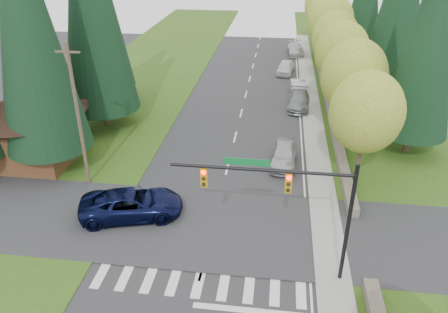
% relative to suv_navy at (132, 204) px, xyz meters
% --- Properties ---
extents(grass_east, '(14.00, 110.00, 0.06)m').
position_rel_suv_navy_xyz_m(grass_east, '(18.17, 11.44, -0.85)').
color(grass_east, '#2C4B14').
rests_on(grass_east, ground).
extents(grass_west, '(14.00, 110.00, 0.06)m').
position_rel_suv_navy_xyz_m(grass_west, '(-7.83, 11.44, -0.85)').
color(grass_west, '#2C4B14').
rests_on(grass_west, ground).
extents(cross_street, '(120.00, 8.00, 0.10)m').
position_rel_suv_navy_xyz_m(cross_street, '(5.17, -0.56, -0.88)').
color(cross_street, '#28282B').
rests_on(cross_street, ground).
extents(sidewalk_east, '(1.80, 80.00, 0.13)m').
position_rel_suv_navy_xyz_m(sidewalk_east, '(12.07, 13.44, -0.81)').
color(sidewalk_east, gray).
rests_on(sidewalk_east, ground).
extents(curb_east, '(0.20, 80.00, 0.13)m').
position_rel_suv_navy_xyz_m(curb_east, '(11.22, 13.44, -0.81)').
color(curb_east, gray).
rests_on(curb_east, ground).
extents(stone_wall_north, '(0.70, 40.00, 0.70)m').
position_rel_suv_navy_xyz_m(stone_wall_north, '(13.77, 21.44, -0.53)').
color(stone_wall_north, '#4C4438').
rests_on(stone_wall_north, ground).
extents(traffic_signal, '(8.70, 0.37, 6.80)m').
position_rel_suv_navy_xyz_m(traffic_signal, '(9.54, -4.06, 4.11)').
color(traffic_signal, black).
rests_on(traffic_signal, ground).
extents(brown_building, '(8.40, 8.40, 5.40)m').
position_rel_suv_navy_xyz_m(brown_building, '(-9.83, 6.44, 2.26)').
color(brown_building, '#4C2D19').
rests_on(brown_building, ground).
extents(utility_pole, '(1.60, 0.24, 10.00)m').
position_rel_suv_navy_xyz_m(utility_pole, '(-4.33, 3.44, 4.26)').
color(utility_pole, '#473828').
rests_on(utility_pole, ground).
extents(decid_tree_0, '(4.80, 4.80, 8.37)m').
position_rel_suv_navy_xyz_m(decid_tree_0, '(14.37, 5.44, 4.72)').
color(decid_tree_0, '#38281C').
rests_on(decid_tree_0, ground).
extents(decid_tree_1, '(5.20, 5.20, 8.80)m').
position_rel_suv_navy_xyz_m(decid_tree_1, '(14.47, 12.44, 4.92)').
color(decid_tree_1, '#38281C').
rests_on(decid_tree_1, ground).
extents(decid_tree_2, '(5.00, 5.00, 8.82)m').
position_rel_suv_navy_xyz_m(decid_tree_2, '(14.27, 19.44, 5.05)').
color(decid_tree_2, '#38281C').
rests_on(decid_tree_2, ground).
extents(decid_tree_3, '(5.00, 5.00, 8.55)m').
position_rel_suv_navy_xyz_m(decid_tree_3, '(14.37, 26.44, 4.79)').
color(decid_tree_3, '#38281C').
rests_on(decid_tree_3, ground).
extents(decid_tree_4, '(5.40, 5.40, 9.18)m').
position_rel_suv_navy_xyz_m(decid_tree_4, '(14.47, 33.44, 5.18)').
color(decid_tree_4, '#38281C').
rests_on(decid_tree_4, ground).
extents(decid_tree_5, '(4.80, 4.80, 8.30)m').
position_rel_suv_navy_xyz_m(decid_tree_5, '(14.27, 40.44, 4.65)').
color(decid_tree_5, '#38281C').
rests_on(decid_tree_5, ground).
extents(decid_tree_6, '(5.20, 5.20, 8.86)m').
position_rel_suv_navy_xyz_m(decid_tree_6, '(14.37, 47.44, 4.98)').
color(decid_tree_6, '#38281C').
rests_on(decid_tree_6, ground).
extents(conifer_w_a, '(6.12, 6.12, 19.80)m').
position_rel_suv_navy_xyz_m(conifer_w_a, '(-7.83, 5.44, 9.91)').
color(conifer_w_a, '#38281C').
rests_on(conifer_w_a, ground).
extents(conifer_w_b, '(5.44, 5.44, 17.80)m').
position_rel_suv_navy_xyz_m(conifer_w_b, '(-10.83, 9.44, 8.91)').
color(conifer_w_b, '#38281C').
rests_on(conifer_w_b, ground).
extents(conifer_e_a, '(5.44, 5.44, 17.80)m').
position_rel_suv_navy_xyz_m(conifer_e_a, '(19.17, 11.44, 8.91)').
color(conifer_e_a, '#38281C').
rests_on(conifer_e_a, ground).
extents(suv_navy, '(6.88, 4.50, 1.76)m').
position_rel_suv_navy_xyz_m(suv_navy, '(0.00, 0.00, 0.00)').
color(suv_navy, black).
rests_on(suv_navy, ground).
extents(parked_car_a, '(2.21, 4.84, 1.61)m').
position_rel_suv_navy_xyz_m(parked_car_a, '(9.37, 8.07, -0.07)').
color(parked_car_a, '#B1B2B6').
rests_on(parked_car_a, ground).
extents(parked_car_b, '(2.41, 5.29, 1.50)m').
position_rel_suv_navy_xyz_m(parked_car_b, '(10.77, 20.16, -0.13)').
color(parked_car_b, gray).
rests_on(parked_car_b, ground).
extents(parked_car_c, '(2.08, 4.74, 1.52)m').
position_rel_suv_navy_xyz_m(parked_car_c, '(10.77, 23.97, -0.12)').
color(parked_car_c, '#A6A7AB').
rests_on(parked_car_c, ground).
extents(parked_car_d, '(2.37, 4.77, 1.56)m').
position_rel_suv_navy_xyz_m(parked_car_d, '(9.37, 31.71, -0.10)').
color(parked_car_d, silver).
rests_on(parked_car_d, ground).
extents(parked_car_e, '(2.50, 5.45, 1.55)m').
position_rel_suv_navy_xyz_m(parked_car_e, '(10.77, 41.04, -0.11)').
color(parked_car_e, '#B1B1B6').
rests_on(parked_car_e, ground).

